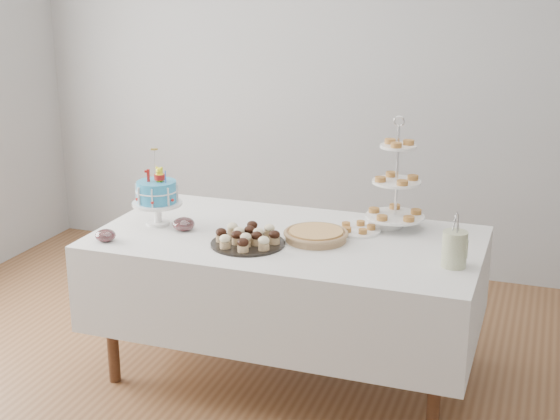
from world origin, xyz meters
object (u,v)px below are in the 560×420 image
(birthday_cake, at_px, (157,205))
(jam_bowl_b, at_px, (184,224))
(plate_stack, at_px, (385,219))
(pastry_plate, at_px, (357,229))
(pie, at_px, (316,235))
(utensil_pitcher, at_px, (455,248))
(table, at_px, (287,278))
(cupcake_tray, at_px, (248,237))
(tiered_stand, at_px, (396,182))
(jam_bowl_a, at_px, (106,236))

(birthday_cake, distance_m, jam_bowl_b, 0.19)
(plate_stack, height_order, pastry_plate, plate_stack)
(pie, distance_m, utensil_pitcher, 0.70)
(birthday_cake, bearing_deg, plate_stack, 3.07)
(jam_bowl_b, bearing_deg, plate_stack, 23.79)
(plate_stack, xyz_separation_m, utensil_pitcher, (0.42, -0.48, 0.05))
(table, height_order, cupcake_tray, cupcake_tray)
(pie, xyz_separation_m, utensil_pitcher, (0.69, -0.13, 0.06))
(table, relative_size, jam_bowl_b, 16.73)
(tiered_stand, height_order, pastry_plate, tiered_stand)
(birthday_cake, relative_size, pie, 1.24)
(pastry_plate, bearing_deg, plate_stack, 51.93)
(jam_bowl_a, bearing_deg, table, 24.25)
(pie, distance_m, plate_stack, 0.44)
(plate_stack, bearing_deg, cupcake_tray, -137.52)
(pie, relative_size, pastry_plate, 1.35)
(birthday_cake, bearing_deg, pastry_plate, -2.46)
(tiered_stand, distance_m, plate_stack, 0.22)
(cupcake_tray, xyz_separation_m, utensil_pitcher, (0.98, 0.04, 0.05))
(birthday_cake, xyz_separation_m, pastry_plate, (1.01, 0.24, -0.09))
(birthday_cake, relative_size, tiered_stand, 0.68)
(birthday_cake, bearing_deg, utensil_pitcher, -19.18)
(table, xyz_separation_m, cupcake_tray, (-0.14, -0.18, 0.27))
(pie, relative_size, tiered_stand, 0.55)
(birthday_cake, bearing_deg, pie, -13.14)
(pie, relative_size, utensil_pitcher, 1.27)
(table, xyz_separation_m, jam_bowl_b, (-0.53, -0.09, 0.26))
(table, xyz_separation_m, pie, (0.15, -0.01, 0.26))
(jam_bowl_b, bearing_deg, pie, 6.49)
(pastry_plate, bearing_deg, cupcake_tray, -140.46)
(tiered_stand, relative_size, utensil_pitcher, 2.33)
(pie, height_order, plate_stack, plate_stack)
(pie, relative_size, jam_bowl_b, 2.80)
(table, distance_m, utensil_pitcher, 0.91)
(pie, xyz_separation_m, pastry_plate, (0.16, 0.20, -0.01))
(tiered_stand, relative_size, pastry_plate, 2.47)
(jam_bowl_a, bearing_deg, utensil_pitcher, 7.76)
(pie, height_order, tiered_stand, tiered_stand)
(table, xyz_separation_m, birthday_cake, (-0.70, -0.05, 0.34))
(cupcake_tray, height_order, jam_bowl_a, cupcake_tray)
(jam_bowl_a, bearing_deg, plate_stack, 29.46)
(birthday_cake, relative_size, cupcake_tray, 1.10)
(tiered_stand, bearing_deg, plate_stack, 153.11)
(tiered_stand, bearing_deg, jam_bowl_b, -158.72)
(pastry_plate, xyz_separation_m, utensil_pitcher, (0.53, -0.33, 0.07))
(pastry_plate, bearing_deg, tiered_stand, 34.73)
(cupcake_tray, bearing_deg, tiered_stand, 38.30)
(pie, distance_m, jam_bowl_a, 1.04)
(utensil_pitcher, bearing_deg, tiered_stand, 148.40)
(tiered_stand, relative_size, plate_stack, 3.15)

